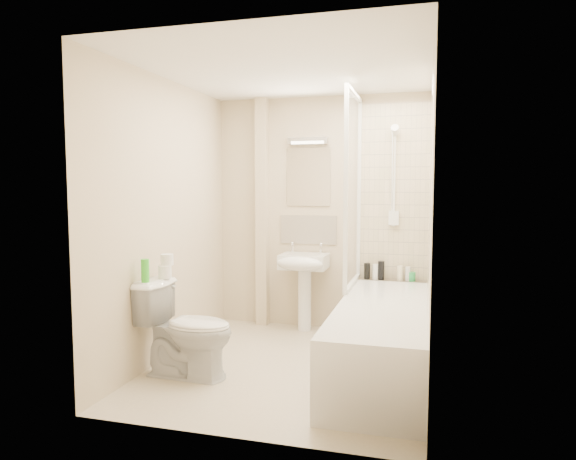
# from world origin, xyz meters

# --- Properties ---
(floor) EXTENTS (2.50, 2.50, 0.00)m
(floor) POSITION_xyz_m (0.00, 0.00, 0.00)
(floor) COLOR beige
(floor) RESTS_ON ground
(wall_back) EXTENTS (2.20, 0.02, 2.40)m
(wall_back) POSITION_xyz_m (0.00, 1.25, 1.20)
(wall_back) COLOR beige
(wall_back) RESTS_ON ground
(wall_left) EXTENTS (0.02, 2.50, 2.40)m
(wall_left) POSITION_xyz_m (-1.10, 0.00, 1.20)
(wall_left) COLOR beige
(wall_left) RESTS_ON ground
(wall_right) EXTENTS (0.02, 2.50, 2.40)m
(wall_right) POSITION_xyz_m (1.10, 0.00, 1.20)
(wall_right) COLOR beige
(wall_right) RESTS_ON ground
(ceiling) EXTENTS (2.20, 2.50, 0.02)m
(ceiling) POSITION_xyz_m (0.00, 0.00, 2.40)
(ceiling) COLOR white
(ceiling) RESTS_ON wall_back
(tile_back) EXTENTS (0.70, 0.01, 1.75)m
(tile_back) POSITION_xyz_m (0.75, 1.24, 1.42)
(tile_back) COLOR beige
(tile_back) RESTS_ON wall_back
(tile_right) EXTENTS (0.01, 2.10, 1.75)m
(tile_right) POSITION_xyz_m (1.09, 0.05, 1.42)
(tile_right) COLOR beige
(tile_right) RESTS_ON wall_right
(pipe_boxing) EXTENTS (0.12, 0.12, 2.40)m
(pipe_boxing) POSITION_xyz_m (-0.62, 1.19, 1.20)
(pipe_boxing) COLOR beige
(pipe_boxing) RESTS_ON ground
(splashback) EXTENTS (0.60, 0.02, 0.30)m
(splashback) POSITION_xyz_m (-0.13, 1.24, 1.03)
(splashback) COLOR beige
(splashback) RESTS_ON wall_back
(mirror) EXTENTS (0.46, 0.01, 0.60)m
(mirror) POSITION_xyz_m (-0.13, 1.24, 1.58)
(mirror) COLOR white
(mirror) RESTS_ON wall_back
(strip_light) EXTENTS (0.42, 0.07, 0.07)m
(strip_light) POSITION_xyz_m (-0.13, 1.22, 1.95)
(strip_light) COLOR silver
(strip_light) RESTS_ON wall_back
(bathtub) EXTENTS (0.70, 2.10, 0.55)m
(bathtub) POSITION_xyz_m (0.75, 0.05, 0.29)
(bathtub) COLOR white
(bathtub) RESTS_ON ground
(shower_screen) EXTENTS (0.04, 0.92, 1.80)m
(shower_screen) POSITION_xyz_m (0.40, 0.80, 1.45)
(shower_screen) COLOR white
(shower_screen) RESTS_ON bathtub
(shower_fixture) EXTENTS (0.10, 0.16, 0.99)m
(shower_fixture) POSITION_xyz_m (0.75, 1.19, 1.55)
(shower_fixture) COLOR white
(shower_fixture) RESTS_ON wall_back
(pedestal_sink) EXTENTS (0.47, 0.45, 0.91)m
(pedestal_sink) POSITION_xyz_m (-0.13, 1.01, 0.64)
(pedestal_sink) COLOR white
(pedestal_sink) RESTS_ON ground
(bottle_black_a) EXTENTS (0.06, 0.06, 0.16)m
(bottle_black_a) POSITION_xyz_m (0.50, 1.16, 0.63)
(bottle_black_a) COLOR black
(bottle_black_a) RESTS_ON bathtub
(bottle_white_a) EXTENTS (0.06, 0.06, 0.15)m
(bottle_white_a) POSITION_xyz_m (0.58, 1.16, 0.63)
(bottle_white_a) COLOR white
(bottle_white_a) RESTS_ON bathtub
(bottle_black_b) EXTENTS (0.06, 0.06, 0.19)m
(bottle_black_b) POSITION_xyz_m (0.64, 1.16, 0.64)
(bottle_black_b) COLOR black
(bottle_black_b) RESTS_ON bathtub
(bottle_cream) EXTENTS (0.06, 0.06, 0.15)m
(bottle_cream) POSITION_xyz_m (0.82, 1.16, 0.62)
(bottle_cream) COLOR #F2E7BB
(bottle_cream) RESTS_ON bathtub
(bottle_white_b) EXTENTS (0.05, 0.05, 0.14)m
(bottle_white_b) POSITION_xyz_m (0.90, 1.16, 0.62)
(bottle_white_b) COLOR silver
(bottle_white_b) RESTS_ON bathtub
(bottle_green) EXTENTS (0.07, 0.07, 0.09)m
(bottle_green) POSITION_xyz_m (0.94, 1.16, 0.60)
(bottle_green) COLOR green
(bottle_green) RESTS_ON bathtub
(toilet) EXTENTS (0.48, 0.77, 0.75)m
(toilet) POSITION_xyz_m (-0.72, -0.41, 0.38)
(toilet) COLOR white
(toilet) RESTS_ON ground
(toilet_roll_lower) EXTENTS (0.10, 0.10, 0.10)m
(toilet_roll_lower) POSITION_xyz_m (-0.95, -0.33, 0.80)
(toilet_roll_lower) COLOR white
(toilet_roll_lower) RESTS_ON toilet
(toilet_roll_upper) EXTENTS (0.10, 0.10, 0.09)m
(toilet_roll_upper) POSITION_xyz_m (-0.94, -0.30, 0.90)
(toilet_roll_upper) COLOR white
(toilet_roll_upper) RESTS_ON toilet_roll_lower
(green_bottle) EXTENTS (0.06, 0.06, 0.18)m
(green_bottle) POSITION_xyz_m (-1.01, -0.52, 0.84)
(green_bottle) COLOR green
(green_bottle) RESTS_ON toilet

